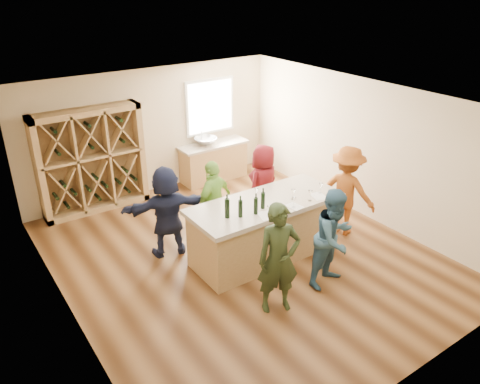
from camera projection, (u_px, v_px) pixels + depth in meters
floor at (242, 257)px, 8.48m from camera, size 6.00×7.00×0.10m
ceiling at (242, 99)px, 7.24m from camera, size 6.00×7.00×0.10m
wall_back at (151, 131)px, 10.49m from camera, size 6.00×0.10×2.80m
wall_front at (424, 291)px, 5.22m from camera, size 6.00×0.10×2.80m
wall_left at (56, 237)px, 6.28m from camera, size 0.10×7.00×2.80m
wall_right at (366, 149)px, 9.43m from camera, size 0.10×7.00×2.80m
window_frame at (210, 106)px, 11.06m from camera, size 1.30×0.06×1.30m
window_pane at (211, 107)px, 11.03m from camera, size 1.18×0.01×1.18m
wine_rack at (92, 161)px, 9.64m from camera, size 2.20×0.45×2.20m
back_counter_base at (214, 163)px, 11.37m from camera, size 1.60×0.58×0.86m
back_counter_top at (213, 145)px, 11.17m from camera, size 1.70×0.62×0.06m
sink at (206, 141)px, 11.02m from camera, size 0.54×0.54×0.19m
faucet at (202, 137)px, 11.13m from camera, size 0.02×0.02×0.30m
tasting_counter_base at (265, 231)px, 8.23m from camera, size 2.60×1.00×1.00m
tasting_counter_top at (266, 204)px, 8.00m from camera, size 2.72×1.12×0.08m
wine_bottle_a at (227, 208)px, 7.40m from camera, size 0.10×0.10×0.33m
wine_bottle_b at (240, 209)px, 7.43m from camera, size 0.08×0.08×0.29m
wine_bottle_d at (256, 206)px, 7.52m from camera, size 0.08×0.08×0.28m
wine_bottle_e at (263, 200)px, 7.70m from camera, size 0.09×0.09×0.29m
wine_glass_a at (269, 211)px, 7.45m from camera, size 0.09×0.09×0.19m
wine_glass_b at (294, 202)px, 7.75m from camera, size 0.08×0.08×0.19m
wine_glass_c at (310, 195)px, 7.97m from camera, size 0.08×0.08×0.20m
wine_glass_d at (293, 194)px, 8.03m from camera, size 0.07×0.07×0.19m
wine_glass_e at (321, 188)px, 8.24m from camera, size 0.09×0.09×0.20m
tasting_menu_a at (266, 215)px, 7.52m from camera, size 0.31×0.36×0.00m
tasting_menu_b at (295, 206)px, 7.82m from camera, size 0.23×0.29×0.00m
tasting_menu_c at (319, 196)px, 8.17m from camera, size 0.31×0.36×0.00m
person_near_left at (279, 259)px, 6.76m from camera, size 0.76×0.66×1.74m
person_near_right at (334, 238)px, 7.37m from camera, size 0.87×0.57×1.66m
person_server at (346, 191)px, 8.84m from camera, size 0.94×1.25×1.76m
person_far_mid at (214, 202)px, 8.59m from camera, size 1.05×0.80×1.61m
person_far_right at (263, 185)px, 9.21m from camera, size 0.92×0.72×1.65m
person_far_left at (167, 212)px, 8.17m from camera, size 1.64×0.93×1.67m
wine_glass_f at (256, 193)px, 8.07m from camera, size 0.07×0.07×0.18m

